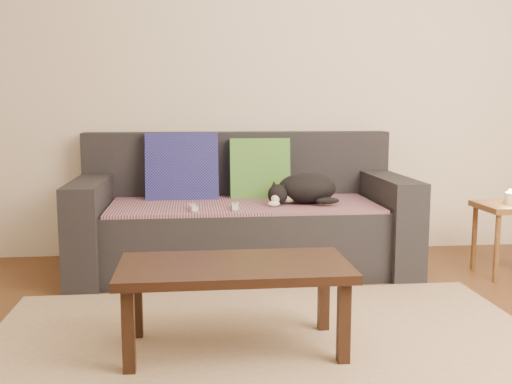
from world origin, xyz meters
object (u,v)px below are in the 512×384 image
sofa (242,221)px  wii_remote_b (193,208)px  cat (304,189)px  wii_remote_a (235,207)px  side_table (509,216)px  coffee_table (235,275)px

sofa → wii_remote_b: 0.47m
cat → wii_remote_b: (-0.70, -0.17, -0.08)m
wii_remote_a → wii_remote_b: same height
wii_remote_a → side_table: (1.69, -0.06, -0.08)m
wii_remote_a → coffee_table: wii_remote_a is taller
sofa → wii_remote_b: size_ratio=14.00×
sofa → coffee_table: size_ratio=2.16×
sofa → cat: (0.38, -0.15, 0.22)m
wii_remote_b → coffee_table: bearing=-179.4°
cat → side_table: (1.24, -0.21, -0.16)m
sofa → wii_remote_a: bearing=-102.4°
sofa → side_table: (1.62, -0.36, 0.06)m
wii_remote_b → side_table: (1.94, -0.04, -0.08)m
sofa → wii_remote_a: 0.34m
coffee_table → sofa: bearing=83.7°
cat → wii_remote_a: (-0.45, -0.16, -0.08)m
wii_remote_b → side_table: bearing=-99.9°
wii_remote_b → side_table: 1.94m
wii_remote_a → side_table: wii_remote_a is taller
cat → coffee_table: size_ratio=0.51×
sofa → side_table: 1.66m
wii_remote_b → side_table: wii_remote_b is taller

